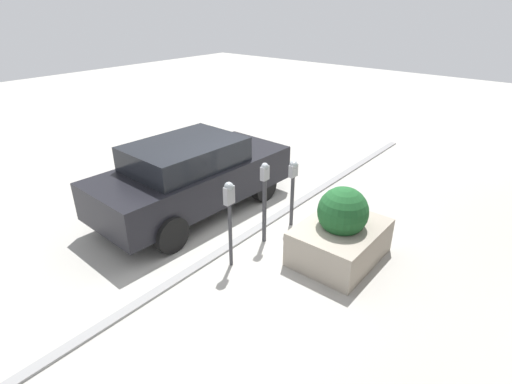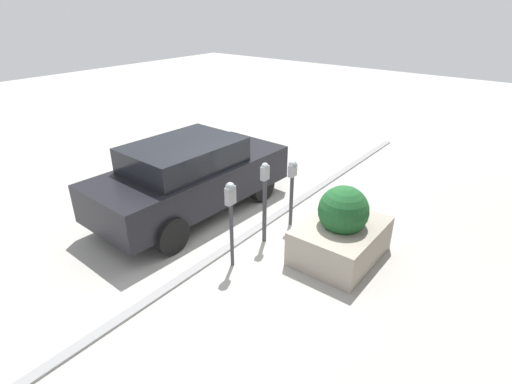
{
  "view_description": "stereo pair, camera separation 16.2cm",
  "coord_description": "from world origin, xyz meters",
  "px_view_note": "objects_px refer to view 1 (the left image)",
  "views": [
    {
      "loc": [
        -4.8,
        -4.06,
        3.95
      ],
      "look_at": [
        0.0,
        -0.09,
        0.94
      ],
      "focal_mm": 28.0,
      "sensor_mm": 36.0,
      "label": 1
    },
    {
      "loc": [
        -4.9,
        -3.93,
        3.95
      ],
      "look_at": [
        0.0,
        -0.09,
        0.94
      ],
      "focal_mm": 28.0,
      "sensor_mm": 36.0,
      "label": 2
    }
  ],
  "objects_px": {
    "parking_meter_second": "(265,194)",
    "parked_car_front": "(192,175)",
    "parking_meter_middle": "(293,181)",
    "planter_box": "(341,232)",
    "parking_meter_nearest": "(229,207)"
  },
  "relations": [
    {
      "from": "parking_meter_nearest",
      "to": "parking_meter_middle",
      "type": "distance_m",
      "value": 1.7
    },
    {
      "from": "parking_meter_second",
      "to": "parked_car_front",
      "type": "bearing_deg",
      "value": 91.0
    },
    {
      "from": "parked_car_front",
      "to": "parking_meter_middle",
      "type": "bearing_deg",
      "value": -64.21
    },
    {
      "from": "parked_car_front",
      "to": "planter_box",
      "type": "bearing_deg",
      "value": -80.17
    },
    {
      "from": "parking_meter_second",
      "to": "parked_car_front",
      "type": "distance_m",
      "value": 1.82
    },
    {
      "from": "parking_meter_nearest",
      "to": "parking_meter_middle",
      "type": "xyz_separation_m",
      "value": [
        1.69,
        -0.01,
        -0.15
      ]
    },
    {
      "from": "parking_meter_middle",
      "to": "planter_box",
      "type": "bearing_deg",
      "value": -107.51
    },
    {
      "from": "parking_meter_second",
      "to": "parked_car_front",
      "type": "height_order",
      "value": "parked_car_front"
    },
    {
      "from": "parking_meter_middle",
      "to": "parked_car_front",
      "type": "distance_m",
      "value": 2.04
    },
    {
      "from": "planter_box",
      "to": "parked_car_front",
      "type": "xyz_separation_m",
      "value": [
        -0.42,
        3.11,
        0.31
      ]
    },
    {
      "from": "parking_meter_nearest",
      "to": "planter_box",
      "type": "bearing_deg",
      "value": -44.13
    },
    {
      "from": "parking_meter_second",
      "to": "parking_meter_middle",
      "type": "bearing_deg",
      "value": -3.22
    },
    {
      "from": "parking_meter_middle",
      "to": "planter_box",
      "type": "distance_m",
      "value": 1.38
    },
    {
      "from": "parking_meter_second",
      "to": "parking_meter_middle",
      "type": "height_order",
      "value": "parking_meter_second"
    },
    {
      "from": "parking_meter_second",
      "to": "planter_box",
      "type": "bearing_deg",
      "value": -73.2
    }
  ]
}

